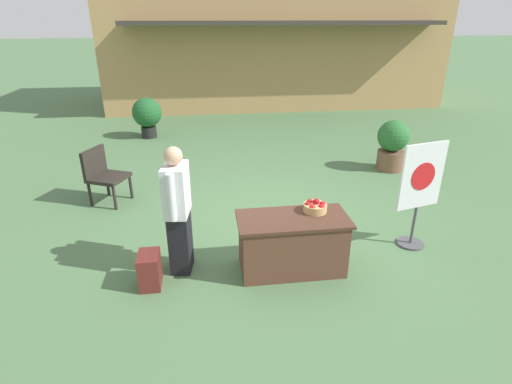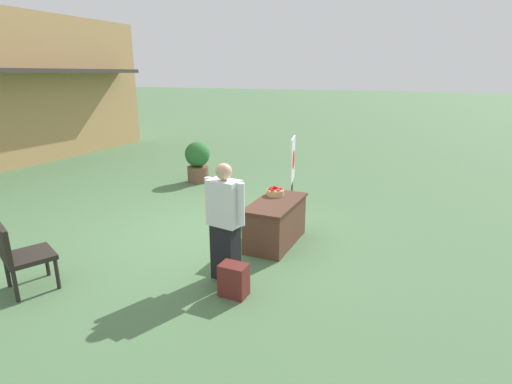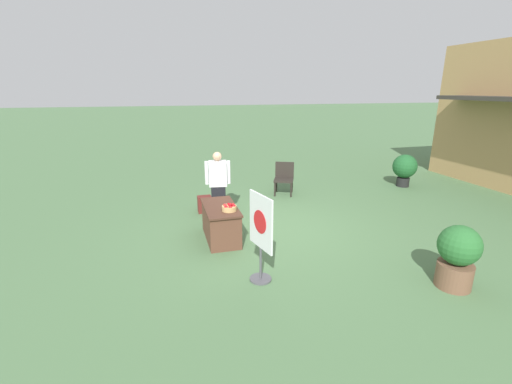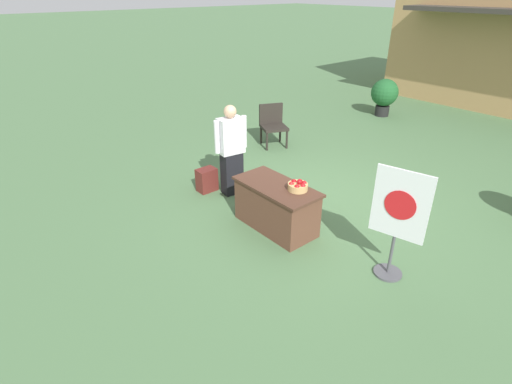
% 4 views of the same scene
% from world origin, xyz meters
% --- Properties ---
extents(ground_plane, '(120.00, 120.00, 0.00)m').
position_xyz_m(ground_plane, '(0.00, 0.00, 0.00)').
color(ground_plane, '#4C7047').
extents(display_table, '(1.33, 0.65, 0.71)m').
position_xyz_m(display_table, '(0.12, -1.16, 0.36)').
color(display_table, brown).
rests_on(display_table, ground_plane).
extents(apple_basket, '(0.29, 0.29, 0.16)m').
position_xyz_m(apple_basket, '(0.42, -1.03, 0.78)').
color(apple_basket, tan).
rests_on(apple_basket, display_table).
extents(person_visitor, '(0.31, 0.61, 1.59)m').
position_xyz_m(person_visitor, '(-1.24, -0.97, 0.81)').
color(person_visitor, black).
rests_on(person_visitor, ground_plane).
extents(backpack, '(0.24, 0.34, 0.42)m').
position_xyz_m(backpack, '(-1.59, -1.27, 0.21)').
color(backpack, maroon).
rests_on(backpack, ground_plane).
extents(poster_board, '(0.66, 0.36, 1.46)m').
position_xyz_m(poster_board, '(1.88, -0.82, 0.83)').
color(poster_board, '#4C4C51').
rests_on(poster_board, ground_plane).
extents(patio_chair, '(0.73, 0.73, 0.93)m').
position_xyz_m(patio_chair, '(-2.58, 1.22, 0.52)').
color(patio_chair, '#28231E').
rests_on(patio_chair, ground_plane).
extents(potted_plant_near_left, '(0.75, 0.75, 1.03)m').
position_xyz_m(potted_plant_near_left, '(-2.30, 5.17, 0.61)').
color(potted_plant_near_left, black).
rests_on(potted_plant_near_left, ground_plane).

